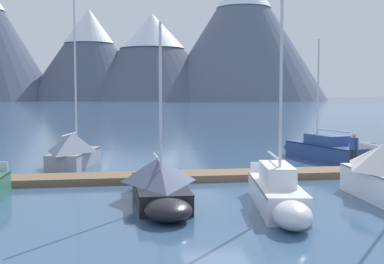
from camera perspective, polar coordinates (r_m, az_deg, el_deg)
ground_plane at (r=19.59m, az=2.79°, el=-7.22°), size 700.00×700.00×0.00m
mountain_central_massif at (r=241.65m, az=-11.36°, el=8.60°), size 57.27×57.27×41.63m
mountain_shoulder_ridge at (r=240.25m, az=-4.45°, el=8.50°), size 71.29×71.29×39.81m
mountain_east_summit at (r=240.47m, az=5.73°, el=11.01°), size 76.86×76.86×61.12m
dock at (r=23.43m, az=0.77°, el=-4.91°), size 28.17×2.07×0.30m
sailboat_mid_dock_port at (r=28.11m, az=-12.84°, el=-1.93°), size 2.96×5.96×9.05m
sailboat_mid_dock_starboard at (r=18.41m, az=-3.58°, el=-5.68°), size 1.99×6.18×6.37m
sailboat_far_berth at (r=17.47m, az=9.59°, el=-6.73°), size 2.23×6.44×8.10m
sailboat_end_of_dock at (r=30.83m, az=14.39°, el=-1.90°), size 3.28×7.03×7.04m
person_on_dock at (r=26.08m, az=17.55°, el=-1.68°), size 0.30×0.58×1.69m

